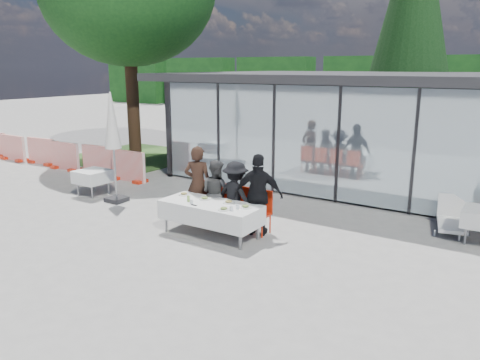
{
  "coord_description": "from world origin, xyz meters",
  "views": [
    {
      "loc": [
        5.47,
        -7.68,
        3.66
      ],
      "look_at": [
        -0.26,
        1.2,
        1.08
      ],
      "focal_mm": 35.0,
      "sensor_mm": 36.0,
      "label": 1
    }
  ],
  "objects_px": {
    "market_umbrella": "(112,129)",
    "dining_table": "(211,212)",
    "diner_b": "(216,193)",
    "plate_a": "(184,194)",
    "diner_chair_b": "(219,202)",
    "construction_barriers": "(40,153)",
    "lounger": "(452,218)",
    "conifer_tree": "(413,7)",
    "diner_chair_a": "(201,199)",
    "plate_d": "(245,207)",
    "plate_extra": "(224,209)",
    "juice_bottle": "(188,199)",
    "diner_c": "(236,196)",
    "diner_chair_c": "(239,206)",
    "plate_b": "(205,198)",
    "diner_chair_d": "(261,210)",
    "folded_eyeglasses": "(194,205)",
    "diner_d": "(259,195)",
    "plate_c": "(229,202)",
    "spare_table_left": "(93,177)"
  },
  "relations": [
    {
      "from": "diner_chair_c",
      "to": "plate_b",
      "type": "height_order",
      "value": "diner_chair_c"
    },
    {
      "from": "diner_b",
      "to": "spare_table_left",
      "type": "distance_m",
      "value": 4.56
    },
    {
      "from": "diner_b",
      "to": "diner_chair_d",
      "type": "relative_size",
      "value": 1.61
    },
    {
      "from": "plate_extra",
      "to": "diner_chair_a",
      "type": "bearing_deg",
      "value": 143.38
    },
    {
      "from": "plate_d",
      "to": "folded_eyeglasses",
      "type": "xyz_separation_m",
      "value": [
        -1.02,
        -0.46,
        -0.02
      ]
    },
    {
      "from": "plate_c",
      "to": "diner_c",
      "type": "bearing_deg",
      "value": 102.41
    },
    {
      "from": "dining_table",
      "to": "folded_eyeglasses",
      "type": "height_order",
      "value": "folded_eyeglasses"
    },
    {
      "from": "diner_chair_b",
      "to": "construction_barriers",
      "type": "bearing_deg",
      "value": 168.71
    },
    {
      "from": "folded_eyeglasses",
      "to": "conifer_tree",
      "type": "relative_size",
      "value": 0.01
    },
    {
      "from": "diner_chair_a",
      "to": "construction_barriers",
      "type": "height_order",
      "value": "construction_barriers"
    },
    {
      "from": "diner_chair_d",
      "to": "plate_extra",
      "type": "distance_m",
      "value": 1.09
    },
    {
      "from": "diner_chair_a",
      "to": "diner_c",
      "type": "distance_m",
      "value": 1.11
    },
    {
      "from": "dining_table",
      "to": "diner_b",
      "type": "relative_size",
      "value": 1.44
    },
    {
      "from": "diner_chair_a",
      "to": "conifer_tree",
      "type": "bearing_deg",
      "value": 81.91
    },
    {
      "from": "diner_chair_b",
      "to": "plate_c",
      "type": "bearing_deg",
      "value": -40.62
    },
    {
      "from": "diner_b",
      "to": "dining_table",
      "type": "bearing_deg",
      "value": 127.3
    },
    {
      "from": "diner_chair_a",
      "to": "juice_bottle",
      "type": "height_order",
      "value": "diner_chair_a"
    },
    {
      "from": "dining_table",
      "to": "diner_d",
      "type": "distance_m",
      "value": 1.12
    },
    {
      "from": "market_umbrella",
      "to": "dining_table",
      "type": "bearing_deg",
      "value": -11.07
    },
    {
      "from": "spare_table_left",
      "to": "market_umbrella",
      "type": "bearing_deg",
      "value": -5.2
    },
    {
      "from": "plate_d",
      "to": "spare_table_left",
      "type": "height_order",
      "value": "plate_d"
    },
    {
      "from": "diner_d",
      "to": "plate_c",
      "type": "bearing_deg",
      "value": 20.49
    },
    {
      "from": "plate_extra",
      "to": "dining_table",
      "type": "bearing_deg",
      "value": 153.5
    },
    {
      "from": "lounger",
      "to": "conifer_tree",
      "type": "height_order",
      "value": "conifer_tree"
    },
    {
      "from": "diner_d",
      "to": "diner_chair_b",
      "type": "bearing_deg",
      "value": -25.2
    },
    {
      "from": "plate_a",
      "to": "lounger",
      "type": "distance_m",
      "value": 6.19
    },
    {
      "from": "diner_b",
      "to": "lounger",
      "type": "height_order",
      "value": "diner_b"
    },
    {
      "from": "diner_c",
      "to": "plate_b",
      "type": "distance_m",
      "value": 0.7
    },
    {
      "from": "construction_barriers",
      "to": "plate_c",
      "type": "bearing_deg",
      "value": -13.49
    },
    {
      "from": "diner_chair_d",
      "to": "spare_table_left",
      "type": "bearing_deg",
      "value": 179.13
    },
    {
      "from": "plate_d",
      "to": "diner_c",
      "type": "bearing_deg",
      "value": 138.75
    },
    {
      "from": "dining_table",
      "to": "plate_a",
      "type": "distance_m",
      "value": 0.95
    },
    {
      "from": "diner_d",
      "to": "juice_bottle",
      "type": "xyz_separation_m",
      "value": [
        -1.32,
        -0.81,
        -0.09
      ]
    },
    {
      "from": "plate_extra",
      "to": "conifer_tree",
      "type": "xyz_separation_m",
      "value": [
        0.34,
        13.06,
        5.21
      ]
    },
    {
      "from": "diner_d",
      "to": "spare_table_left",
      "type": "distance_m",
      "value": 5.71
    },
    {
      "from": "plate_a",
      "to": "plate_d",
      "type": "xyz_separation_m",
      "value": [
        1.73,
        -0.07,
        0.0
      ]
    },
    {
      "from": "diner_chair_d",
      "to": "plate_b",
      "type": "bearing_deg",
      "value": -152.07
    },
    {
      "from": "diner_chair_b",
      "to": "diner_chair_d",
      "type": "height_order",
      "value": "same"
    },
    {
      "from": "diner_chair_a",
      "to": "plate_extra",
      "type": "bearing_deg",
      "value": -36.62
    },
    {
      "from": "diner_chair_c",
      "to": "diner_d",
      "type": "bearing_deg",
      "value": -11.5
    },
    {
      "from": "diner_c",
      "to": "folded_eyeglasses",
      "type": "distance_m",
      "value": 1.06
    },
    {
      "from": "diner_chair_b",
      "to": "plate_a",
      "type": "height_order",
      "value": "diner_chair_b"
    },
    {
      "from": "diner_d",
      "to": "lounger",
      "type": "xyz_separation_m",
      "value": [
        3.55,
        2.72,
        -0.65
      ]
    },
    {
      "from": "dining_table",
      "to": "construction_barriers",
      "type": "height_order",
      "value": "construction_barriers"
    },
    {
      "from": "diner_chair_d",
      "to": "plate_extra",
      "type": "relative_size",
      "value": 3.73
    },
    {
      "from": "dining_table",
      "to": "plate_d",
      "type": "distance_m",
      "value": 0.87
    },
    {
      "from": "juice_bottle",
      "to": "conifer_tree",
      "type": "bearing_deg",
      "value": 84.06
    },
    {
      "from": "diner_d",
      "to": "plate_c",
      "type": "height_order",
      "value": "diner_d"
    },
    {
      "from": "construction_barriers",
      "to": "diner_chair_b",
      "type": "bearing_deg",
      "value": -11.29
    },
    {
      "from": "diner_b",
      "to": "plate_a",
      "type": "xyz_separation_m",
      "value": [
        -0.6,
        -0.44,
        -0.01
      ]
    }
  ]
}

